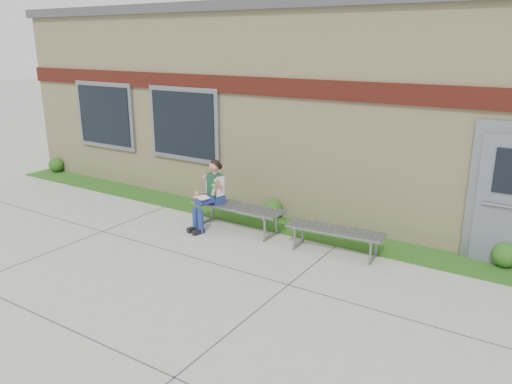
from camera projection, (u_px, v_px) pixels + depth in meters
The scene contains 9 objects.
ground at pixel (213, 281), 7.43m from camera, with size 80.00×80.00×0.00m, color #9E9E99.
grass_strip at pixel (296, 228), 9.53m from camera, with size 16.00×0.80×0.02m, color #165316.
school_building at pixel (366, 101), 11.65m from camera, with size 16.20×6.22×4.20m.
bench_left at pixel (237, 211), 9.37m from camera, with size 1.85×0.51×0.48m.
bench_right at pixel (335, 234), 8.35m from camera, with size 1.68×0.60×0.43m.
girl at pixel (210, 193), 9.36m from camera, with size 0.48×0.80×1.32m.
shrub_west at pixel (56, 165), 13.54m from camera, with size 0.39×0.39×0.39m, color #165316.
shrub_mid at pixel (273, 209), 10.01m from camera, with size 0.38×0.38×0.38m, color #165316.
shrub_east at pixel (505, 255), 7.82m from camera, with size 0.40×0.40×0.40m, color #165316.
Camera 1 is at (4.16, -5.33, 3.43)m, focal length 35.00 mm.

